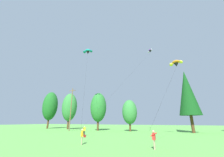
{
  "coord_description": "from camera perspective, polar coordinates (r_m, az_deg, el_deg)",
  "views": [
    {
      "loc": [
        8.98,
        5.29,
        2.47
      ],
      "look_at": [
        0.46,
        24.58,
        9.09
      ],
      "focal_mm": 22.06,
      "sensor_mm": 36.0,
      "label": 1
    }
  ],
  "objects": [
    {
      "name": "treeline_tree_a",
      "position": [
        59.55,
        -24.25,
        -10.33
      ],
      "size": [
        5.49,
        5.49,
        13.68
      ],
      "color": "#472D19",
      "rests_on": "ground_plane"
    },
    {
      "name": "treeline_tree_b",
      "position": [
        51.86,
        -17.19,
        -11.23
      ],
      "size": [
        5.1,
        5.1,
        12.21
      ],
      "color": "#472D19",
      "rests_on": "ground_plane"
    },
    {
      "name": "treeline_tree_c",
      "position": [
        42.74,
        -5.67,
        -11.75
      ],
      "size": [
        4.76,
        4.76,
        10.97
      ],
      "color": "#472D19",
      "rests_on": "ground_plane"
    },
    {
      "name": "treeline_tree_d",
      "position": [
        39.28,
        7.3,
        -13.57
      ],
      "size": [
        4.04,
        4.04,
        8.31
      ],
      "color": "#472D19",
      "rests_on": "ground_plane"
    },
    {
      "name": "treeline_tree_e",
      "position": [
        38.9,
        28.69,
        -5.08
      ],
      "size": [
        4.89,
        4.89,
        14.94
      ],
      "color": "#472D19",
      "rests_on": "ground_plane"
    },
    {
      "name": "utility_pole",
      "position": [
        42.18,
        -16.62,
        -11.58
      ],
      "size": [
        2.2,
        0.26,
        11.96
      ],
      "color": "brown",
      "rests_on": "ground_plane"
    },
    {
      "name": "kite_flyer_near",
      "position": [
        27.46,
        -11.43,
        -20.19
      ],
      "size": [
        0.73,
        0.74,
        1.69
      ],
      "color": "black",
      "rests_on": "ground_plane"
    },
    {
      "name": "kite_flyer_mid",
      "position": [
        17.34,
        -12.31,
        -21.98
      ],
      "size": [
        0.47,
        0.58,
        1.69
      ],
      "color": "gray",
      "rests_on": "ground_plane"
    },
    {
      "name": "kite_flyer_far",
      "position": [
        14.62,
        16.97,
        -22.53
      ],
      "size": [
        0.58,
        0.61,
        1.69
      ],
      "color": "gray",
      "rests_on": "ground_plane"
    },
    {
      "name": "parafoil_kite_high_purple",
      "position": [
        46.94,
        15.52,
        10.96
      ],
      "size": [
        12.11,
        19.61,
        23.27
      ],
      "color": "purple"
    },
    {
      "name": "parafoil_kite_mid_teal",
      "position": [
        37.13,
        -9.99,
        10.92
      ],
      "size": [
        10.0,
        13.5,
        19.48
      ],
      "color": "teal"
    },
    {
      "name": "parafoil_kite_far_orange",
      "position": [
        30.23,
        25.01,
        5.7
      ],
      "size": [
        5.19,
        14.48,
        12.6
      ],
      "color": "orange"
    },
    {
      "name": "backpack",
      "position": [
        24.9,
        -11.25,
        -22.36
      ],
      "size": [
        0.35,
        0.39,
        0.4
      ],
      "primitive_type": "cube",
      "rotation": [
        0.0,
        0.0,
        1.13
      ],
      "color": "maroon",
      "rests_on": "ground_plane"
    }
  ]
}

